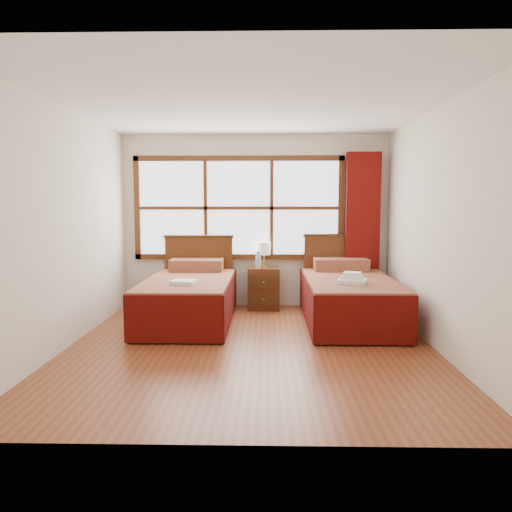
{
  "coord_description": "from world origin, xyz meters",
  "views": [
    {
      "loc": [
        0.18,
        -5.35,
        1.58
      ],
      "look_at": [
        0.05,
        0.7,
        0.93
      ],
      "focal_mm": 35.0,
      "sensor_mm": 36.0,
      "label": 1
    }
  ],
  "objects": [
    {
      "name": "wall_right",
      "position": [
        2.0,
        0.0,
        1.3
      ],
      "size": [
        0.0,
        4.5,
        4.5
      ],
      "primitive_type": "plane",
      "rotation": [
        1.57,
        0.0,
        -1.57
      ],
      "color": "silver",
      "rests_on": "floor"
    },
    {
      "name": "window",
      "position": [
        -0.25,
        2.21,
        1.5
      ],
      "size": [
        3.16,
        0.06,
        1.56
      ],
      "color": "white",
      "rests_on": "wall_back"
    },
    {
      "name": "lamp",
      "position": [
        0.14,
        2.1,
        0.88
      ],
      "size": [
        0.19,
        0.19,
        0.37
      ],
      "color": "gold",
      "rests_on": "nightstand"
    },
    {
      "name": "ceiling",
      "position": [
        0.0,
        0.0,
        2.6
      ],
      "size": [
        4.5,
        4.5,
        0.0
      ],
      "primitive_type": "plane",
      "rotation": [
        3.14,
        0.0,
        0.0
      ],
      "color": "white",
      "rests_on": "wall_back"
    },
    {
      "name": "bed_left",
      "position": [
        -0.85,
        1.2,
        0.33
      ],
      "size": [
        1.12,
        2.18,
        1.09
      ],
      "color": "#3A210C",
      "rests_on": "floor"
    },
    {
      "name": "bottle_far",
      "position": [
        0.05,
        1.89,
        0.74
      ],
      "size": [
        0.07,
        0.07,
        0.25
      ],
      "color": "#ABC9DC",
      "rests_on": "nightstand"
    },
    {
      "name": "wall_back",
      "position": [
        0.0,
        2.25,
        1.3
      ],
      "size": [
        4.0,
        0.0,
        4.0
      ],
      "primitive_type": "plane",
      "rotation": [
        1.57,
        0.0,
        0.0
      ],
      "color": "silver",
      "rests_on": "floor"
    },
    {
      "name": "wall_left",
      "position": [
        -2.0,
        0.0,
        1.3
      ],
      "size": [
        0.0,
        4.5,
        4.5
      ],
      "primitive_type": "plane",
      "rotation": [
        1.57,
        0.0,
        1.57
      ],
      "color": "silver",
      "rests_on": "floor"
    },
    {
      "name": "floor",
      "position": [
        0.0,
        0.0,
        0.0
      ],
      "size": [
        4.5,
        4.5,
        0.0
      ],
      "primitive_type": "plane",
      "color": "brown",
      "rests_on": "ground"
    },
    {
      "name": "bottle_near",
      "position": [
        0.06,
        1.98,
        0.72
      ],
      "size": [
        0.06,
        0.06,
        0.22
      ],
      "color": "#ABC9DC",
      "rests_on": "nightstand"
    },
    {
      "name": "towels_right",
      "position": [
        1.23,
        0.71,
        0.65
      ],
      "size": [
        0.4,
        0.37,
        0.14
      ],
      "rotation": [
        0.0,
        0.0,
        -0.31
      ],
      "color": "white",
      "rests_on": "bed_right"
    },
    {
      "name": "bed_right",
      "position": [
        1.26,
        1.2,
        0.34
      ],
      "size": [
        1.14,
        2.22,
        1.12
      ],
      "color": "#3A210C",
      "rests_on": "floor"
    },
    {
      "name": "nightstand",
      "position": [
        0.13,
        1.99,
        0.31
      ],
      "size": [
        0.47,
        0.46,
        0.62
      ],
      "color": "#4F2811",
      "rests_on": "floor"
    },
    {
      "name": "curtain",
      "position": [
        1.6,
        2.11,
        1.17
      ],
      "size": [
        0.5,
        0.16,
        2.3
      ],
      "primitive_type": "cube",
      "color": "#660D0A",
      "rests_on": "wall_back"
    },
    {
      "name": "towels_left",
      "position": [
        -0.84,
        0.69,
        0.61
      ],
      "size": [
        0.34,
        0.31,
        0.05
      ],
      "rotation": [
        0.0,
        0.0,
        -0.21
      ],
      "color": "white",
      "rests_on": "bed_left"
    }
  ]
}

